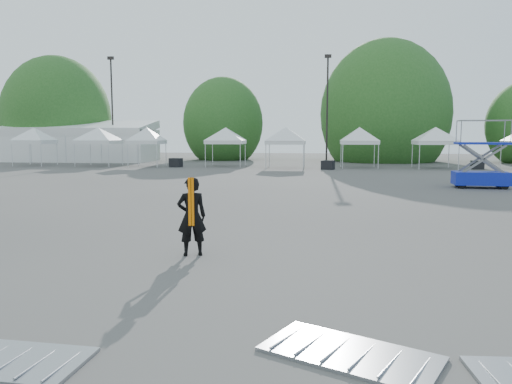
# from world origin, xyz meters

# --- Properties ---
(ground) EXTENTS (120.00, 120.00, 0.00)m
(ground) POSITION_xyz_m (0.00, 0.00, 0.00)
(ground) COLOR #474442
(ground) RESTS_ON ground
(marquee) EXTENTS (15.00, 6.25, 4.23)m
(marquee) POSITION_xyz_m (-22.00, 35.00, 1.97)
(marquee) COLOR white
(marquee) RESTS_ON ground
(light_pole_west) EXTENTS (0.60, 0.25, 10.30)m
(light_pole_west) POSITION_xyz_m (-18.00, 34.00, 5.77)
(light_pole_west) COLOR black
(light_pole_west) RESTS_ON ground
(light_pole_east) EXTENTS (0.60, 0.25, 9.80)m
(light_pole_east) POSITION_xyz_m (3.00, 32.00, 5.52)
(light_pole_east) COLOR black
(light_pole_east) RESTS_ON ground
(tree_far_w) EXTENTS (4.80, 4.80, 7.30)m
(tree_far_w) POSITION_xyz_m (-26.00, 38.00, 4.54)
(tree_far_w) COLOR #382314
(tree_far_w) RESTS_ON ground
(tree_mid_w) EXTENTS (4.16, 4.16, 6.33)m
(tree_mid_w) POSITION_xyz_m (-8.00, 40.00, 3.93)
(tree_mid_w) COLOR #382314
(tree_mid_w) RESTS_ON ground
(tree_mid_e) EXTENTS (5.12, 5.12, 7.79)m
(tree_mid_e) POSITION_xyz_m (9.00, 39.00, 4.84)
(tree_mid_e) COLOR #382314
(tree_mid_e) RESTS_ON ground
(tent_a) EXTENTS (4.04, 4.04, 3.88)m
(tent_a) POSITION_xyz_m (-22.56, 27.62, 3.06)
(tent_a) COLOR silver
(tent_a) RESTS_ON ground
(tent_b) EXTENTS (4.53, 4.53, 3.88)m
(tent_b) POSITION_xyz_m (-16.70, 27.73, 3.06)
(tent_b) COLOR silver
(tent_b) RESTS_ON ground
(tent_c) EXTENTS (3.80, 3.80, 3.88)m
(tent_c) POSITION_xyz_m (-12.13, 27.09, 3.06)
(tent_c) COLOR silver
(tent_c) RESTS_ON ground
(tent_d) EXTENTS (4.45, 4.45, 3.88)m
(tent_d) POSITION_xyz_m (-5.64, 28.55, 3.06)
(tent_d) COLOR silver
(tent_d) RESTS_ON ground
(tent_e) EXTENTS (4.48, 4.48, 3.88)m
(tent_e) POSITION_xyz_m (-0.40, 27.07, 3.06)
(tent_e) COLOR silver
(tent_e) RESTS_ON ground
(tent_f) EXTENTS (4.24, 4.24, 3.88)m
(tent_f) POSITION_xyz_m (5.58, 28.11, 3.06)
(tent_f) COLOR silver
(tent_f) RESTS_ON ground
(tent_g) EXTENTS (4.47, 4.47, 3.88)m
(tent_g) POSITION_xyz_m (11.57, 27.95, 3.06)
(tent_g) COLOR silver
(tent_g) RESTS_ON ground
(man) EXTENTS (0.76, 0.63, 1.79)m
(man) POSITION_xyz_m (-0.70, -2.92, 0.90)
(man) COLOR black
(man) RESTS_ON ground
(scissor_lift) EXTENTS (2.76, 1.51, 3.46)m
(scissor_lift) POSITION_xyz_m (10.49, 12.92, 1.74)
(scissor_lift) COLOR #0C0EA5
(scissor_lift) RESTS_ON ground
(barrier_left) EXTENTS (2.10, 1.14, 0.06)m
(barrier_left) POSITION_xyz_m (-1.67, -8.43, 0.03)
(barrier_left) COLOR #96989D
(barrier_left) RESTS_ON ground
(barrier_mid) EXTENTS (2.39, 1.90, 0.07)m
(barrier_mid) POSITION_xyz_m (2.53, -7.75, 0.03)
(barrier_mid) COLOR #96989D
(barrier_mid) RESTS_ON ground
(crate_west) EXTENTS (1.10, 0.94, 0.75)m
(crate_west) POSITION_xyz_m (-9.65, 27.06, 0.37)
(crate_west) COLOR black
(crate_west) RESTS_ON ground
(crate_mid) EXTENTS (1.12, 1.01, 0.71)m
(crate_mid) POSITION_xyz_m (2.99, 25.57, 0.35)
(crate_mid) COLOR black
(crate_mid) RESTS_ON ground
(crate_east) EXTENTS (0.90, 0.72, 0.68)m
(crate_east) POSITION_xyz_m (14.71, 27.30, 0.34)
(crate_east) COLOR black
(crate_east) RESTS_ON ground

